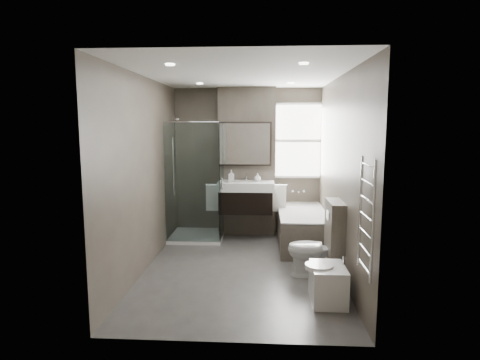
# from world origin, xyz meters

# --- Properties ---
(room) EXTENTS (2.70, 3.90, 2.70)m
(room) POSITION_xyz_m (0.00, 0.00, 1.30)
(room) COLOR #45423F
(room) RESTS_ON ground
(vanity_pier) EXTENTS (1.00, 0.25, 2.60)m
(vanity_pier) POSITION_xyz_m (0.00, 1.77, 1.30)
(vanity_pier) COLOR #4E473D
(vanity_pier) RESTS_ON ground
(vanity) EXTENTS (0.95, 0.47, 0.66)m
(vanity) POSITION_xyz_m (0.00, 1.43, 0.74)
(vanity) COLOR black
(vanity) RESTS_ON vanity_pier
(mirror_cabinet) EXTENTS (0.86, 0.08, 0.76)m
(mirror_cabinet) POSITION_xyz_m (0.00, 1.61, 1.63)
(mirror_cabinet) COLOR black
(mirror_cabinet) RESTS_ON vanity_pier
(towel_left) EXTENTS (0.24, 0.06, 0.44)m
(towel_left) POSITION_xyz_m (-0.56, 1.40, 0.72)
(towel_left) COLOR white
(towel_left) RESTS_ON vanity_pier
(towel_right) EXTENTS (0.24, 0.06, 0.44)m
(towel_right) POSITION_xyz_m (0.56, 1.40, 0.72)
(towel_right) COLOR white
(towel_right) RESTS_ON vanity_pier
(shower_enclosure) EXTENTS (0.90, 0.90, 2.00)m
(shower_enclosure) POSITION_xyz_m (-0.75, 1.35, 0.49)
(shower_enclosure) COLOR white
(shower_enclosure) RESTS_ON ground
(bathtub) EXTENTS (0.75, 1.60, 0.57)m
(bathtub) POSITION_xyz_m (0.92, 1.10, 0.32)
(bathtub) COLOR #4E473D
(bathtub) RESTS_ON ground
(window) EXTENTS (0.98, 0.06, 1.33)m
(window) POSITION_xyz_m (0.90, 1.88, 1.68)
(window) COLOR white
(window) RESTS_ON room
(toilet) EXTENTS (0.73, 0.46, 0.72)m
(toilet) POSITION_xyz_m (0.97, -0.23, 0.36)
(toilet) COLOR white
(toilet) RESTS_ON ground
(cistern_box) EXTENTS (0.19, 0.55, 1.00)m
(cistern_box) POSITION_xyz_m (1.21, -0.25, 0.50)
(cistern_box) COLOR #4E473D
(cistern_box) RESTS_ON ground
(bidet) EXTENTS (0.44, 0.52, 0.53)m
(bidet) POSITION_xyz_m (1.01, -0.99, 0.22)
(bidet) COLOR white
(bidet) RESTS_ON ground
(towel_radiator) EXTENTS (0.03, 0.49, 1.10)m
(towel_radiator) POSITION_xyz_m (1.25, -1.60, 1.12)
(towel_radiator) COLOR silver
(towel_radiator) RESTS_ON room
(soap_bottle_a) EXTENTS (0.09, 0.09, 0.20)m
(soap_bottle_a) POSITION_xyz_m (-0.25, 1.41, 1.10)
(soap_bottle_a) COLOR white
(soap_bottle_a) RESTS_ON vanity
(soap_bottle_b) EXTENTS (0.11, 0.11, 0.14)m
(soap_bottle_b) POSITION_xyz_m (0.20, 1.48, 1.07)
(soap_bottle_b) COLOR white
(soap_bottle_b) RESTS_ON vanity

